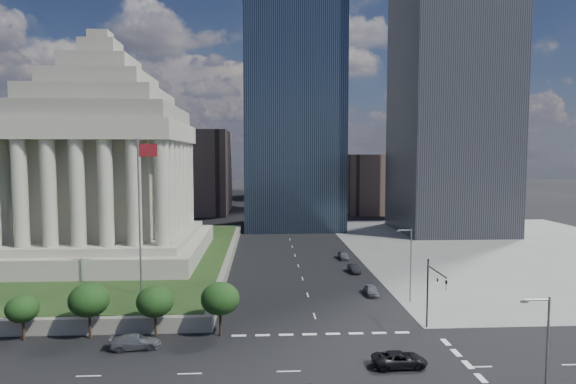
{
  "coord_description": "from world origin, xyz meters",
  "views": [
    {
      "loc": [
        -6.3,
        -37.6,
        19.78
      ],
      "look_at": [
        -3.69,
        12.19,
        15.96
      ],
      "focal_mm": 30.0,
      "sensor_mm": 36.0,
      "label": 1
    }
  ],
  "objects": [
    {
      "name": "street_lamp_north",
      "position": [
        13.33,
        25.0,
        5.66
      ],
      "size": [
        2.13,
        0.22,
        10.0
      ],
      "color": "slate",
      "rests_on": "ground"
    },
    {
      "name": "parked_sedan_far",
      "position": [
        9.0,
        52.12,
        0.75
      ],
      "size": [
        4.46,
        1.87,
        1.51
      ],
      "primitive_type": "imported",
      "rotation": [
        0.0,
        0.0,
        0.02
      ],
      "color": "#5C5F63",
      "rests_on": "ground"
    },
    {
      "name": "sidewalk_ne",
      "position": [
        46.0,
        60.0,
        0.01
      ],
      "size": [
        68.0,
        90.0,
        0.03
      ],
      "primitive_type": "cube",
      "color": "slate",
      "rests_on": "ground"
    },
    {
      "name": "flagpole",
      "position": [
        -21.83,
        24.0,
        13.11
      ],
      "size": [
        2.52,
        0.24,
        20.0
      ],
      "color": "slate",
      "rests_on": "plaza_lawn"
    },
    {
      "name": "plaza_terrace",
      "position": [
        -45.0,
        50.0,
        0.9
      ],
      "size": [
        66.0,
        70.0,
        1.8
      ],
      "primitive_type": "cube",
      "color": "slate",
      "rests_on": "ground"
    },
    {
      "name": "plaza_lawn",
      "position": [
        -45.0,
        50.0,
        1.85
      ],
      "size": [
        64.0,
        68.0,
        0.1
      ],
      "primitive_type": "cube",
      "color": "#213A17",
      "rests_on": "plaza_terrace"
    },
    {
      "name": "street_lamp_south",
      "position": [
        13.33,
        -6.0,
        5.66
      ],
      "size": [
        2.13,
        0.22,
        10.0
      ],
      "color": "slate",
      "rests_on": "ground"
    },
    {
      "name": "suv_grey",
      "position": [
        -19.38,
        11.0,
        0.73
      ],
      "size": [
        5.24,
        2.66,
        1.46
      ],
      "primitive_type": "imported",
      "rotation": [
        0.0,
        0.0,
        1.7
      ],
      "color": "#58595F",
      "rests_on": "ground"
    },
    {
      "name": "building_filler_ne",
      "position": [
        32.0,
        130.0,
        10.0
      ],
      "size": [
        20.0,
        30.0,
        20.0
      ],
      "primitive_type": "cube",
      "color": "brown",
      "rests_on": "ground"
    },
    {
      "name": "war_memorial",
      "position": [
        -34.0,
        48.0,
        21.4
      ],
      "size": [
        34.0,
        34.0,
        39.0
      ],
      "primitive_type": null,
      "color": "#A8A38D",
      "rests_on": "plaza_lawn"
    },
    {
      "name": "building_filler_nw",
      "position": [
        -30.0,
        130.0,
        14.0
      ],
      "size": [
        24.0,
        30.0,
        28.0
      ],
      "primitive_type": "cube",
      "color": "brown",
      "rests_on": "ground"
    },
    {
      "name": "traffic_signal_ne",
      "position": [
        12.5,
        13.7,
        5.25
      ],
      "size": [
        0.3,
        5.74,
        8.0
      ],
      "color": "black",
      "rests_on": "ground"
    },
    {
      "name": "parked_sedan_mid",
      "position": [
        9.0,
        41.45,
        0.66
      ],
      "size": [
        4.12,
        1.67,
        1.33
      ],
      "primitive_type": "imported",
      "rotation": [
        0.0,
        0.0,
        0.06
      ],
      "color": "black",
      "rests_on": "ground"
    },
    {
      "name": "parked_sedan_near",
      "position": [
        9.0,
        28.63,
        0.7
      ],
      "size": [
        1.68,
        4.13,
        1.41
      ],
      "primitive_type": "imported",
      "rotation": [
        0.0,
        0.0,
        -0.0
      ],
      "color": "gray",
      "rests_on": "ground"
    },
    {
      "name": "pickup_truck",
      "position": [
        6.42,
        5.41,
        0.71
      ],
      "size": [
        5.23,
        2.57,
        1.43
      ],
      "primitive_type": "imported",
      "rotation": [
        0.0,
        0.0,
        1.61
      ],
      "color": "black",
      "rests_on": "ground"
    },
    {
      "name": "highrise_ne",
      "position": [
        42.0,
        85.0,
        50.0
      ],
      "size": [
        26.0,
        28.0,
        100.0
      ],
      "primitive_type": "cube",
      "color": "black",
      "rests_on": "ground"
    },
    {
      "name": "ground",
      "position": [
        0.0,
        100.0,
        0.0
      ],
      "size": [
        500.0,
        500.0,
        0.0
      ],
      "primitive_type": "plane",
      "color": "black",
      "rests_on": "ground"
    },
    {
      "name": "midrise_glass",
      "position": [
        2.0,
        95.0,
        30.0
      ],
      "size": [
        26.0,
        26.0,
        60.0
      ],
      "primitive_type": "cube",
      "color": "black",
      "rests_on": "ground"
    }
  ]
}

